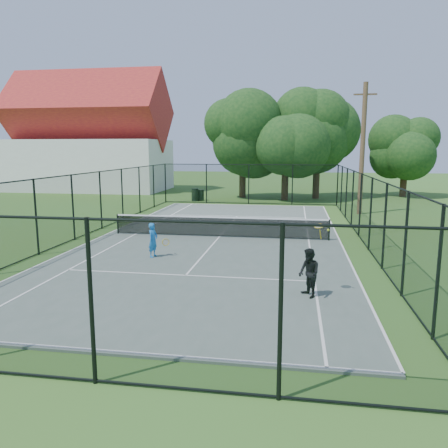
# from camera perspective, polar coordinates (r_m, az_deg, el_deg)

# --- Properties ---
(ground) EXTENTS (120.00, 120.00, 0.00)m
(ground) POSITION_cam_1_polar(r_m,az_deg,el_deg) (20.44, -0.61, -1.85)
(ground) COLOR #3D5F20
(tennis_court) EXTENTS (11.00, 24.00, 0.06)m
(tennis_court) POSITION_cam_1_polar(r_m,az_deg,el_deg) (20.44, -0.61, -1.77)
(tennis_court) COLOR #526157
(tennis_court) RESTS_ON ground
(tennis_net) EXTENTS (10.08, 0.08, 0.95)m
(tennis_net) POSITION_cam_1_polar(r_m,az_deg,el_deg) (20.33, -0.61, -0.25)
(tennis_net) COLOR black
(tennis_net) RESTS_ON tennis_court
(fence) EXTENTS (13.10, 26.10, 3.00)m
(fence) POSITION_cam_1_polar(r_m,az_deg,el_deg) (20.19, -0.62, 2.32)
(fence) COLOR black
(fence) RESTS_ON ground
(tree_near_left) EXTENTS (6.20, 6.20, 8.09)m
(tree_near_left) POSITION_cam_1_polar(r_m,az_deg,el_deg) (37.52, 2.47, 11.08)
(tree_near_left) COLOR #332114
(tree_near_left) RESTS_ON ground
(tree_near_mid) EXTENTS (6.08, 6.08, 7.95)m
(tree_near_mid) POSITION_cam_1_polar(r_m,az_deg,el_deg) (35.86, 8.09, 10.93)
(tree_near_mid) COLOR #332114
(tree_near_mid) RESTS_ON ground
(tree_near_right) EXTENTS (6.32, 6.32, 8.72)m
(tree_near_right) POSITION_cam_1_polar(r_m,az_deg,el_deg) (37.43, 12.17, 11.75)
(tree_near_right) COLOR #332114
(tree_near_right) RESTS_ON ground
(tree_far_right) EXTENTS (4.81, 4.81, 6.36)m
(tree_far_right) POSITION_cam_1_polar(r_m,az_deg,el_deg) (41.18, 22.63, 8.79)
(tree_far_right) COLOR #332114
(tree_far_right) RESTS_ON ground
(building) EXTENTS (15.30, 8.15, 11.87)m
(building) POSITION_cam_1_polar(r_m,az_deg,el_deg) (46.46, -17.15, 10.36)
(building) COLOR silver
(building) RESTS_ON ground
(trash_bin_left) EXTENTS (0.58, 0.58, 1.02)m
(trash_bin_left) POSITION_cam_1_polar(r_m,az_deg,el_deg) (35.09, -3.82, 3.86)
(trash_bin_left) COLOR black
(trash_bin_left) RESTS_ON ground
(trash_bin_right) EXTENTS (0.58, 0.58, 0.88)m
(trash_bin_right) POSITION_cam_1_polar(r_m,az_deg,el_deg) (35.34, -3.08, 3.80)
(trash_bin_right) COLOR black
(trash_bin_right) RESTS_ON ground
(utility_pole) EXTENTS (1.40, 0.30, 8.16)m
(utility_pole) POSITION_cam_1_polar(r_m,az_deg,el_deg) (29.02, 17.63, 9.37)
(utility_pole) COLOR #4C3823
(utility_pole) RESTS_ON ground
(player_blue) EXTENTS (0.79, 0.53, 1.30)m
(player_blue) POSITION_cam_1_polar(r_m,az_deg,el_deg) (16.78, -9.23, -2.08)
(player_blue) COLOR blue
(player_blue) RESTS_ON tennis_court
(player_black) EXTENTS (0.91, 0.90, 2.02)m
(player_black) POSITION_cam_1_polar(r_m,az_deg,el_deg) (12.34, 11.04, -6.27)
(player_black) COLOR black
(player_black) RESTS_ON tennis_court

